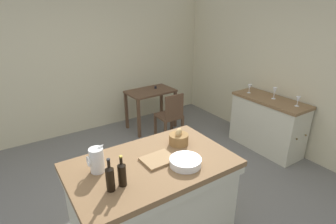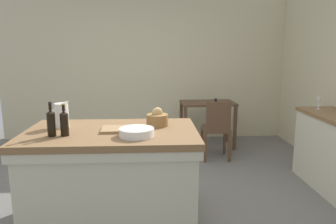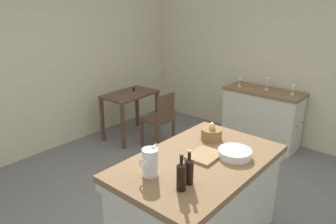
{
  "view_description": "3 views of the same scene",
  "coord_description": "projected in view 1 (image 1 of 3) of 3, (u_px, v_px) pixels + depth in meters",
  "views": [
    {
      "loc": [
        -1.37,
        -2.36,
        2.34
      ],
      "look_at": [
        0.4,
        0.35,
        1.01
      ],
      "focal_mm": 28.53,
      "sensor_mm": 36.0,
      "label": 1
    },
    {
      "loc": [
        0.08,
        -3.3,
        1.64
      ],
      "look_at": [
        0.28,
        0.42,
        0.91
      ],
      "focal_mm": 33.79,
      "sensor_mm": 36.0,
      "label": 2
    },
    {
      "loc": [
        -2.41,
        -1.87,
        2.27
      ],
      "look_at": [
        0.33,
        0.48,
        0.98
      ],
      "focal_mm": 34.12,
      "sensor_mm": 36.0,
      "label": 3
    }
  ],
  "objects": [
    {
      "name": "wall_back",
      "position": [
        83.0,
        64.0,
        4.93
      ],
      "size": [
        5.32,
        0.12,
        2.6
      ],
      "primitive_type": "cube",
      "color": "beige",
      "rests_on": "ground"
    },
    {
      "name": "wooden_chair",
      "position": [
        171.0,
        115.0,
        4.74
      ],
      "size": [
        0.41,
        0.41,
        0.9
      ],
      "color": "#513826",
      "rests_on": "ground"
    },
    {
      "name": "cutting_board",
      "position": [
        158.0,
        159.0,
        2.62
      ],
      "size": [
        0.32,
        0.26,
        0.02
      ],
      "primitive_type": "cube",
      "rotation": [
        0.0,
        0.0,
        0.03
      ],
      "color": "#99754C",
      "rests_on": "island_table"
    },
    {
      "name": "wine_bottle_amber",
      "position": [
        110.0,
        178.0,
        2.16
      ],
      "size": [
        0.07,
        0.07,
        0.3
      ],
      "color": "black",
      "rests_on": "island_table"
    },
    {
      "name": "wine_glass_middle",
      "position": [
        249.0,
        87.0,
        4.57
      ],
      "size": [
        0.07,
        0.07,
        0.15
      ],
      "color": "white",
      "rests_on": "side_cabinet"
    },
    {
      "name": "writing_desk",
      "position": [
        151.0,
        97.0,
        5.18
      ],
      "size": [
        0.92,
        0.59,
        0.83
      ],
      "color": "#513826",
      "rests_on": "ground"
    },
    {
      "name": "wash_bowl",
      "position": [
        185.0,
        162.0,
        2.53
      ],
      "size": [
        0.3,
        0.3,
        0.07
      ],
      "primitive_type": "cylinder",
      "color": "white",
      "rests_on": "island_table"
    },
    {
      "name": "ground_plane",
      "position": [
        157.0,
        201.0,
        3.41
      ],
      "size": [
        6.76,
        6.76,
        0.0
      ],
      "primitive_type": "plane",
      "color": "#66635E"
    },
    {
      "name": "bread_basket",
      "position": [
        179.0,
        138.0,
        2.9
      ],
      "size": [
        0.21,
        0.21,
        0.19
      ],
      "color": "olive",
      "rests_on": "island_table"
    },
    {
      "name": "pitcher",
      "position": [
        97.0,
        160.0,
        2.41
      ],
      "size": [
        0.17,
        0.13,
        0.28
      ],
      "color": "white",
      "rests_on": "island_table"
    },
    {
      "name": "wine_glass_left",
      "position": [
        275.0,
        91.0,
        4.28
      ],
      "size": [
        0.07,
        0.07,
        0.19
      ],
      "color": "white",
      "rests_on": "side_cabinet"
    },
    {
      "name": "wine_bottle_dark",
      "position": [
        122.0,
        173.0,
        2.22
      ],
      "size": [
        0.07,
        0.07,
        0.29
      ],
      "color": "black",
      "rests_on": "island_table"
    },
    {
      "name": "island_table",
      "position": [
        153.0,
        197.0,
        2.75
      ],
      "size": [
        1.6,
        0.99,
        0.91
      ],
      "color": "brown",
      "rests_on": "ground"
    },
    {
      "name": "wine_glass_far_left",
      "position": [
        298.0,
        100.0,
        3.98
      ],
      "size": [
        0.07,
        0.07,
        0.15
      ],
      "color": "white",
      "rests_on": "side_cabinet"
    },
    {
      "name": "side_cabinet",
      "position": [
        267.0,
        124.0,
        4.49
      ],
      "size": [
        0.52,
        1.24,
        0.9
      ],
      "color": "brown",
      "rests_on": "ground"
    },
    {
      "name": "wall_right",
      "position": [
        296.0,
        74.0,
        4.23
      ],
      "size": [
        0.12,
        5.2,
        2.6
      ],
      "primitive_type": "cube",
      "color": "beige",
      "rests_on": "ground"
    }
  ]
}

